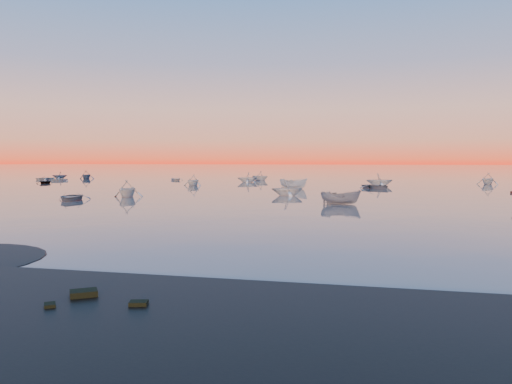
% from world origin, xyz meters
% --- Properties ---
extents(ground, '(600.00, 600.00, 0.00)m').
position_xyz_m(ground, '(0.00, 100.00, 0.00)').
color(ground, '#675B56').
rests_on(ground, ground).
extents(mud_lobes, '(140.00, 6.00, 0.07)m').
position_xyz_m(mud_lobes, '(0.00, -1.00, 0.01)').
color(mud_lobes, black).
rests_on(mud_lobes, ground).
extents(moored_fleet, '(124.00, 58.00, 1.20)m').
position_xyz_m(moored_fleet, '(0.00, 53.00, 0.00)').
color(moored_fleet, white).
rests_on(moored_fleet, ground).
extents(boat_near_left, '(4.62, 3.10, 1.07)m').
position_xyz_m(boat_near_left, '(-17.57, 24.49, 0.00)').
color(boat_near_left, slate).
rests_on(boat_near_left, ground).
extents(boat_near_center, '(1.86, 3.69, 1.23)m').
position_xyz_m(boat_near_center, '(8.16, 26.21, 0.00)').
color(boat_near_center, slate).
rests_on(boat_near_center, ground).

